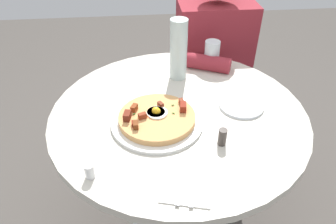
# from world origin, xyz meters

# --- Properties ---
(ground_plane) EXTENTS (6.00, 6.00, 0.00)m
(ground_plane) POSITION_xyz_m (0.00, 0.00, 0.00)
(ground_plane) COLOR #4C4742
(dining_table) EXTENTS (0.95, 0.95, 0.72)m
(dining_table) POSITION_xyz_m (0.00, 0.00, 0.55)
(dining_table) COLOR beige
(dining_table) RESTS_ON ground_plane
(person_seated) EXTENTS (0.44, 0.48, 1.14)m
(person_seated) POSITION_xyz_m (0.26, 0.56, 0.51)
(person_seated) COLOR #2D2D33
(person_seated) RESTS_ON ground_plane
(pizza_plate) EXTENTS (0.33, 0.33, 0.01)m
(pizza_plate) POSITION_xyz_m (-0.08, -0.07, 0.73)
(pizza_plate) COLOR white
(pizza_plate) RESTS_ON dining_table
(breakfast_pizza) EXTENTS (0.27, 0.27, 0.05)m
(breakfast_pizza) POSITION_xyz_m (-0.09, -0.07, 0.75)
(breakfast_pizza) COLOR tan
(breakfast_pizza) RESTS_ON pizza_plate
(bread_plate) EXTENTS (0.17, 0.17, 0.01)m
(bread_plate) POSITION_xyz_m (0.24, 0.00, 0.73)
(bread_plate) COLOR white
(bread_plate) RESTS_ON dining_table
(napkin) EXTENTS (0.18, 0.20, 0.00)m
(napkin) POSITION_xyz_m (-0.02, -0.34, 0.72)
(napkin) COLOR white
(napkin) RESTS_ON dining_table
(fork) EXTENTS (0.06, 0.18, 0.00)m
(fork) POSITION_xyz_m (-0.00, -0.35, 0.73)
(fork) COLOR silver
(fork) RESTS_ON napkin
(knife) EXTENTS (0.06, 0.18, 0.00)m
(knife) POSITION_xyz_m (-0.04, -0.34, 0.73)
(knife) COLOR silver
(knife) RESTS_ON napkin
(water_glass) EXTENTS (0.07, 0.07, 0.12)m
(water_glass) POSITION_xyz_m (0.19, 0.32, 0.78)
(water_glass) COLOR silver
(water_glass) RESTS_ON dining_table
(water_bottle) EXTENTS (0.07, 0.07, 0.26)m
(water_bottle) POSITION_xyz_m (0.03, 0.24, 0.85)
(water_bottle) COLOR silver
(water_bottle) RESTS_ON dining_table
(salt_shaker) EXTENTS (0.03, 0.03, 0.05)m
(salt_shaker) POSITION_xyz_m (-0.30, -0.29, 0.74)
(salt_shaker) COLOR white
(salt_shaker) RESTS_ON dining_table
(pepper_shaker) EXTENTS (0.03, 0.03, 0.06)m
(pepper_shaker) POSITION_xyz_m (0.12, -0.20, 0.75)
(pepper_shaker) COLOR #3F3833
(pepper_shaker) RESTS_ON dining_table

